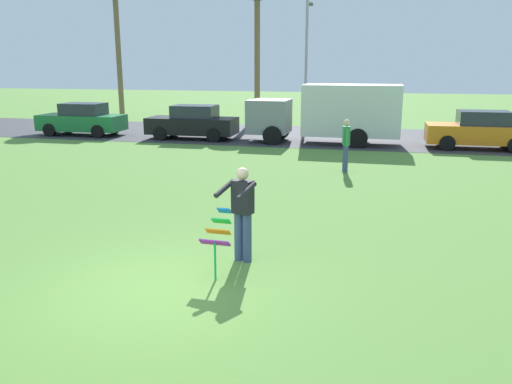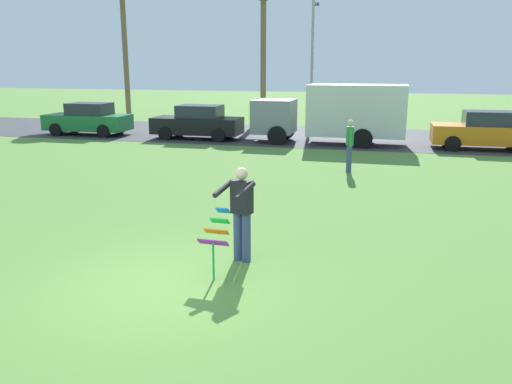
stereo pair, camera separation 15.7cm
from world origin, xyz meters
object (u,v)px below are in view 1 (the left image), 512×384
parked_truck_grey_van (333,112)px  person_walker_near (346,144)px  parked_car_black (193,123)px  parked_car_orange (479,131)px  kite_held (218,234)px  person_kite_flyer (242,211)px  streetlight_pole (307,55)px  parked_car_green (82,120)px

parked_truck_grey_van → person_walker_near: bearing=-80.4°
parked_car_black → parked_car_orange: bearing=-0.0°
kite_held → parked_truck_grey_van: 15.54m
person_kite_flyer → parked_truck_grey_van: 14.75m
parked_car_black → parked_car_orange: size_ratio=1.00×
kite_held → streetlight_pole: bearing=94.8°
parked_truck_grey_van → parked_car_orange: (6.13, 0.00, -0.64)m
person_kite_flyer → parked_car_black: (-6.41, 14.74, -0.18)m
parked_car_black → person_walker_near: person_walker_near is taller
parked_car_green → parked_car_orange: size_ratio=1.00×
parked_car_green → streetlight_pole: bearing=35.8°
streetlight_pole → person_walker_near: (3.32, -13.43, -3.06)m
parked_car_black → parked_car_orange: same height
person_walker_near → parked_truck_grey_van: bearing=99.6°
streetlight_pole → parked_car_green: bearing=-144.2°
person_kite_flyer → streetlight_pole: (-2.11, 22.07, 3.05)m
kite_held → parked_car_black: (-6.21, 15.52, 0.02)m
person_kite_flyer → parked_car_orange: person_kite_flyer is taller
parked_car_orange → person_kite_flyer: bearing=-113.1°
person_kite_flyer → parked_car_orange: (6.30, 14.74, -0.18)m
parked_car_green → parked_truck_grey_van: parked_truck_grey_van is taller
parked_car_green → parked_truck_grey_van: (12.45, -0.00, 0.64)m
parked_car_black → person_walker_near: 9.76m
person_kite_flyer → person_walker_near: 8.72m
person_kite_flyer → person_walker_near: (1.21, 8.64, -0.02)m
person_kite_flyer → streetlight_pole: size_ratio=0.25×
parked_car_green → streetlight_pole: streetlight_pole is taller
person_kite_flyer → streetlight_pole: streetlight_pole is taller
person_walker_near → parked_car_black: bearing=141.3°
parked_car_orange → streetlight_pole: streetlight_pole is taller
kite_held → parked_car_green: size_ratio=0.27×
parked_truck_grey_van → person_walker_near: size_ratio=3.87×
parked_truck_grey_van → person_kite_flyer: bearing=-90.7°
kite_held → person_walker_near: person_walker_near is taller
kite_held → person_walker_near: size_ratio=0.65×
kite_held → parked_car_orange: parked_car_orange is taller
parked_car_green → parked_car_orange: 18.57m
kite_held → person_kite_flyer: bearing=75.6°
parked_car_green → streetlight_pole: size_ratio=0.61×
kite_held → parked_car_black: size_ratio=0.27×
parked_car_orange → person_walker_near: 7.95m
kite_held → streetlight_pole: 23.17m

